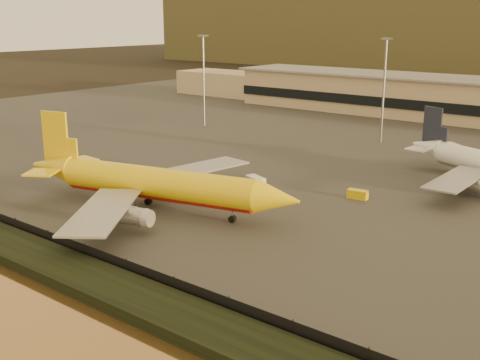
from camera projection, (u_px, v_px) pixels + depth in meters
The scene contains 8 objects.
ground at pixel (189, 244), 83.66m from camera, with size 900.00×900.00×0.00m, color black.
embankment at pixel (90, 280), 70.66m from camera, with size 320.00×7.00×1.40m, color black.
tarmac at pixel (442, 138), 155.20m from camera, with size 320.00×220.00×0.20m, color #2D2D2D.
perimeter_fence at pixel (116, 264), 73.52m from camera, with size 300.00×0.05×2.20m, color black.
terminal_building at pixel (434, 98), 185.35m from camera, with size 202.00×25.00×12.60m.
dhl_cargo_jet at pixel (154, 184), 96.31m from camera, with size 49.33×47.40×14.87m.
gse_vehicle_yellow at pixel (358, 194), 103.51m from camera, with size 3.45×1.55×1.55m, color yellow.
gse_vehicle_white at pixel (256, 182), 110.63m from camera, with size 4.29×1.93×1.93m, color white.
Camera 1 is at (54.47, -56.77, 30.62)m, focal length 45.00 mm.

